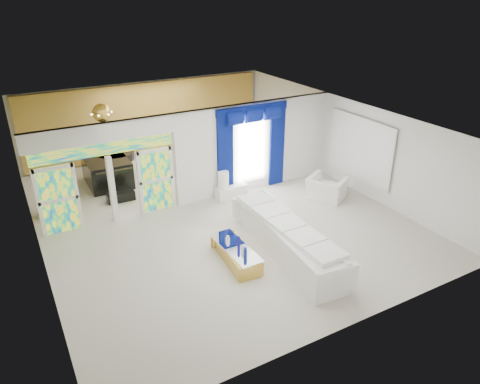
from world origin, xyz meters
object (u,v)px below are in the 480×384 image
coffee_table (236,254)px  console_table (232,191)px  armchair (327,188)px  grand_piano (107,171)px  white_sofa (287,239)px

coffee_table → console_table: (1.71, 3.45, -0.02)m
armchair → grand_piano: grand_piano is taller
coffee_table → console_table: bearing=63.6°
white_sofa → grand_piano: 7.42m
white_sofa → grand_piano: (-2.97, 6.80, 0.06)m
white_sofa → grand_piano: grand_piano is taller
grand_piano → armchair: bearing=-37.9°
armchair → grand_piano: 7.62m
armchair → grand_piano: bearing=22.5°
armchair → grand_piano: size_ratio=0.63×
white_sofa → grand_piano: size_ratio=2.34×
white_sofa → armchair: (3.00, 2.06, -0.03)m
white_sofa → console_table: (0.36, 3.75, -0.23)m
armchair → grand_piano: (-5.97, 4.74, 0.09)m
coffee_table → armchair: size_ratio=1.55×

